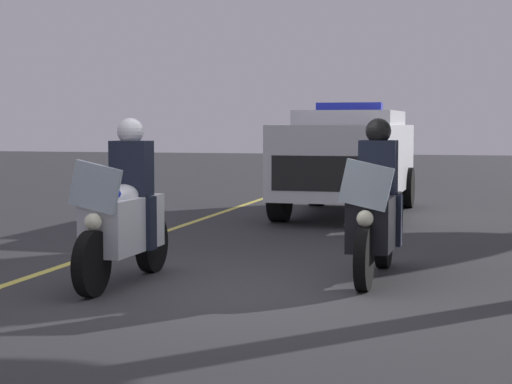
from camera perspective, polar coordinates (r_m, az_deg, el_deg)
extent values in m
plane|color=#333335|center=(8.91, -1.70, -6.28)|extent=(80.00, 80.00, 0.00)
cube|color=#E0D14C|center=(9.79, -14.74, -5.43)|extent=(48.00, 0.12, 0.01)
cylinder|color=black|center=(8.59, -10.59, -4.60)|extent=(0.64, 0.13, 0.64)
cylinder|color=black|center=(9.94, -6.76, -3.33)|extent=(0.64, 0.15, 0.64)
cube|color=silver|center=(9.20, -8.60, -2.09)|extent=(1.21, 0.46, 0.56)
ellipsoid|color=silver|center=(9.13, -8.76, -0.25)|extent=(0.57, 0.33, 0.24)
cube|color=silver|center=(8.60, -10.36, 0.31)|extent=(0.07, 0.56, 0.53)
sphere|color=#F9F4CC|center=(8.57, -10.51, -1.92)|extent=(0.17, 0.17, 0.17)
sphere|color=red|center=(8.79, -10.92, -0.07)|extent=(0.09, 0.09, 0.09)
sphere|color=#1933F2|center=(8.65, -9.03, -0.11)|extent=(0.09, 0.09, 0.09)
cube|color=black|center=(9.37, -8.07, 1.47)|extent=(0.29, 0.41, 0.60)
cube|color=black|center=(9.28, -7.05, -2.02)|extent=(0.18, 0.14, 0.56)
cube|color=black|center=(9.44, -9.29, -1.93)|extent=(0.18, 0.14, 0.56)
sphere|color=silver|center=(9.34, -8.14, 3.92)|extent=(0.28, 0.28, 0.28)
cylinder|color=black|center=(8.80, 7.01, -4.34)|extent=(0.64, 0.13, 0.64)
cylinder|color=black|center=(10.27, 8.28, -3.10)|extent=(0.64, 0.15, 0.64)
cube|color=black|center=(9.48, 7.69, -1.89)|extent=(1.21, 0.46, 0.56)
ellipsoid|color=black|center=(9.40, 7.67, -0.10)|extent=(0.57, 0.33, 0.24)
cube|color=silver|center=(8.82, 7.15, 0.45)|extent=(0.07, 0.56, 0.53)
sphere|color=#F9F4CC|center=(8.79, 7.07, -1.72)|extent=(0.17, 0.17, 0.17)
sphere|color=red|center=(8.98, 6.26, 0.08)|extent=(0.09, 0.09, 0.09)
sphere|color=#1933F2|center=(8.93, 8.29, 0.04)|extent=(0.09, 0.09, 0.09)
cube|color=black|center=(9.66, 7.92, 1.56)|extent=(0.29, 0.41, 0.60)
cube|color=black|center=(9.62, 9.01, -1.81)|extent=(0.18, 0.14, 0.56)
cube|color=black|center=(9.67, 6.66, -1.75)|extent=(0.18, 0.14, 0.56)
sphere|color=black|center=(9.63, 7.93, 3.93)|extent=(0.28, 0.28, 0.28)
cube|color=silver|center=(16.22, 5.98, 2.15)|extent=(4.94, 2.00, 1.24)
cube|color=silver|center=(16.51, 6.17, 4.62)|extent=(2.43, 1.80, 0.36)
cube|color=#2633D8|center=(16.31, 6.06, 5.53)|extent=(0.30, 1.21, 0.14)
cube|color=black|center=(13.87, 4.30, 1.20)|extent=(0.15, 1.62, 0.56)
cylinder|color=black|center=(14.60, 8.41, -0.56)|extent=(0.81, 0.30, 0.80)
cylinder|color=black|center=(14.93, 1.55, -0.41)|extent=(0.81, 0.30, 0.80)
cylinder|color=black|center=(17.67, 9.69, 0.28)|extent=(0.81, 0.30, 0.80)
cylinder|color=black|center=(17.95, 3.97, 0.40)|extent=(0.81, 0.30, 0.80)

